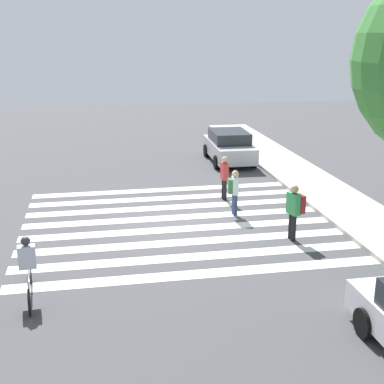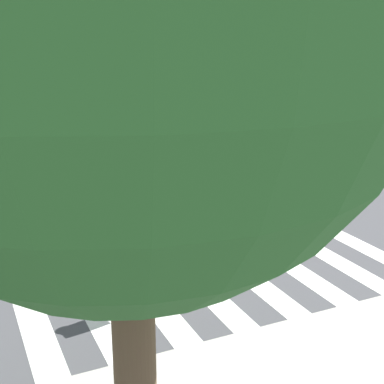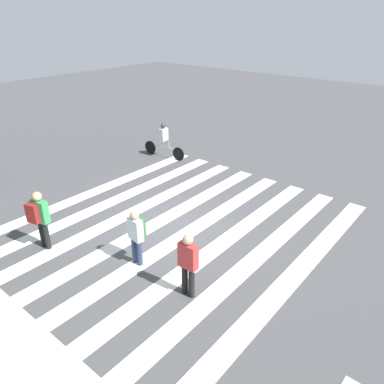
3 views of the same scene
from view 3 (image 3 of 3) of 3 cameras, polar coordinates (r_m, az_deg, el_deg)
name	(u,v)px [view 3 (image 3 of 3)]	position (r m, az deg, el deg)	size (l,w,h in m)	color
ground_plane	(177,225)	(11.78, -2.37, -5.06)	(60.00, 60.00, 0.00)	#444447
crosswalk_stripes	(177,225)	(11.78, -2.37, -5.05)	(8.45, 10.00, 0.01)	silver
pedestrian_adult_yellow_jacket	(39,216)	(11.03, -22.26, -3.42)	(0.52, 0.47, 1.73)	black
pedestrian_adult_tall_backpack	(137,233)	(9.75, -8.44, -6.16)	(0.46, 0.40, 1.58)	navy
pedestrian_adult_blue_shirt	(188,262)	(8.61, -0.61, -10.59)	(0.46, 0.25, 1.65)	black
cyclist_far_lane	(164,139)	(17.08, -4.35, 8.08)	(2.24, 0.42, 1.57)	black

